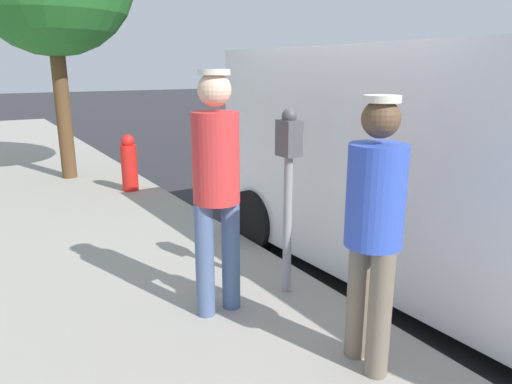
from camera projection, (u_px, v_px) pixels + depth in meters
name	position (u px, v px, depth m)	size (l,w,h in m)	color
ground_plane	(390.00, 269.00, 4.76)	(80.00, 80.00, 0.00)	#2D2D33
sidewalk_slab	(0.00, 377.00, 2.97)	(5.00, 32.00, 0.15)	#9E998E
parking_meter_near	(288.00, 171.00, 3.71)	(0.14, 0.18, 1.52)	gray
pedestrian_in_red	(216.00, 178.00, 3.38)	(0.36, 0.34, 1.81)	#4C608C
pedestrian_in_blue	(374.00, 220.00, 2.74)	(0.34, 0.36, 1.67)	#726656
parked_van	(489.00, 170.00, 3.87)	(2.29, 5.27, 2.15)	white
fire_hydrant	(129.00, 163.00, 7.11)	(0.24, 0.24, 0.86)	red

